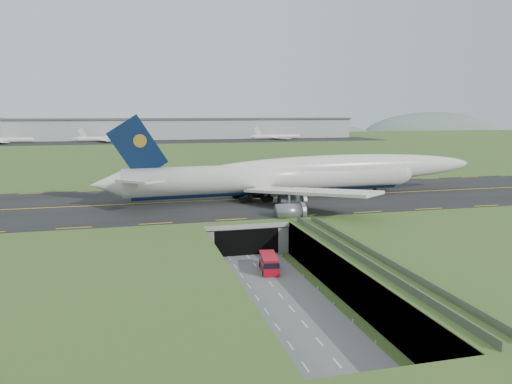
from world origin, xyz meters
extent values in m
plane|color=#3E6127|center=(0.00, 0.00, 0.00)|extent=(900.00, 900.00, 0.00)
cube|color=gray|center=(0.00, 0.00, 3.00)|extent=(800.00, 800.00, 6.00)
cube|color=slate|center=(0.00, -7.50, 0.10)|extent=(12.00, 75.00, 0.20)
cube|color=black|center=(0.00, 33.00, 6.09)|extent=(800.00, 44.00, 0.18)
cube|color=gray|center=(0.00, 19.00, 5.50)|extent=(16.00, 22.00, 1.00)
cube|color=gray|center=(-7.00, 19.00, 3.00)|extent=(2.00, 22.00, 6.00)
cube|color=gray|center=(7.00, 19.00, 3.00)|extent=(2.00, 22.00, 6.00)
cube|color=black|center=(0.00, 14.00, 2.50)|extent=(12.00, 12.00, 5.00)
cube|color=#A8A8A3|center=(0.00, 7.95, 5.60)|extent=(17.00, 0.50, 0.80)
cube|color=#A8A8A3|center=(11.00, -18.50, 5.80)|extent=(3.00, 53.00, 0.50)
cube|color=gray|center=(9.60, -18.50, 6.55)|extent=(0.06, 53.00, 1.00)
cube|color=gray|center=(12.40, -18.50, 6.55)|extent=(0.06, 53.00, 1.00)
cylinder|color=#A8A8A3|center=(11.00, -40.00, 2.80)|extent=(0.90, 0.90, 5.60)
cylinder|color=#A8A8A3|center=(11.00, -28.00, 2.80)|extent=(0.90, 0.90, 5.60)
cylinder|color=#A8A8A3|center=(11.00, -16.00, 2.80)|extent=(0.90, 0.90, 5.60)
cylinder|color=#A8A8A3|center=(11.00, -4.00, 2.80)|extent=(0.90, 0.90, 5.60)
cylinder|color=silver|center=(11.95, 31.96, 11.16)|extent=(68.07, 10.76, 6.38)
sphere|color=silver|center=(45.77, 34.16, 11.16)|extent=(6.65, 6.65, 6.25)
cone|color=silver|center=(-24.86, 29.57, 11.16)|extent=(7.36, 6.50, 6.06)
ellipsoid|color=silver|center=(30.21, 33.14, 12.60)|extent=(73.38, 10.60, 6.70)
ellipsoid|color=black|center=(44.78, 34.09, 11.96)|extent=(4.64, 3.08, 2.23)
cylinder|color=#081633|center=(11.95, 31.96, 8.68)|extent=(64.44, 6.85, 2.68)
cube|color=silver|center=(12.90, 48.01, 10.17)|extent=(19.49, 29.88, 2.68)
cube|color=silver|center=(-19.38, 37.42, 12.66)|extent=(8.60, 11.85, 1.02)
cube|color=silver|center=(14.97, 16.17, 10.17)|extent=(22.39, 28.73, 2.68)
cube|color=silver|center=(-18.41, 22.49, 12.66)|extent=(9.59, 11.69, 1.02)
cube|color=#081633|center=(-18.40, 29.99, 18.64)|extent=(12.69, 1.42, 14.11)
cylinder|color=gold|center=(-17.90, 30.02, 20.14)|extent=(2.83, 0.88, 2.79)
cylinder|color=slate|center=(12.05, 41.46, 7.08)|extent=(5.39, 3.62, 3.29)
cylinder|color=slate|center=(6.67, 51.60, 7.08)|extent=(5.39, 3.62, 3.29)
cylinder|color=slate|center=(13.28, 22.55, 7.08)|extent=(5.39, 3.62, 3.29)
cylinder|color=slate|center=(9.26, 11.80, 7.08)|extent=(5.39, 3.62, 3.29)
cylinder|color=black|center=(39.01, 33.72, 6.73)|extent=(1.13, 0.57, 1.10)
cube|color=black|center=(7.47, 31.67, 6.88)|extent=(6.42, 7.35, 1.40)
cube|color=#B40C1E|center=(1.40, -1.81, 1.55)|extent=(3.48, 7.03, 2.69)
cube|color=black|center=(1.40, -1.81, 2.09)|extent=(3.55, 7.13, 0.90)
cube|color=black|center=(1.40, -1.81, 0.42)|extent=(3.23, 6.56, 0.45)
cylinder|color=black|center=(-0.09, -3.86, 0.49)|extent=(0.43, 0.85, 0.81)
cylinder|color=black|center=(0.57, 0.58, 0.49)|extent=(0.43, 0.85, 0.81)
cylinder|color=black|center=(2.22, -4.20, 0.49)|extent=(0.43, 0.85, 0.81)
cylinder|color=black|center=(2.88, 0.24, 0.49)|extent=(0.43, 0.85, 0.81)
cube|color=#B2B2B2|center=(0.00, 300.00, 13.50)|extent=(300.00, 22.00, 15.00)
cube|color=#4C4C51|center=(0.00, 300.00, 21.00)|extent=(302.00, 24.00, 1.20)
cube|color=black|center=(0.00, 270.00, 6.14)|extent=(320.00, 50.00, 0.08)
cylinder|color=silver|center=(-98.32, 275.00, 8.18)|extent=(34.00, 3.20, 3.20)
cylinder|color=silver|center=(-35.91, 275.00, 8.18)|extent=(34.00, 3.20, 3.20)
cylinder|color=silver|center=(85.19, 275.00, 8.18)|extent=(34.00, 3.20, 3.20)
ellipsoid|color=slate|center=(120.00, 430.00, -4.00)|extent=(260.00, 91.00, 44.00)
ellipsoid|color=slate|center=(320.00, 430.00, -4.00)|extent=(180.00, 63.00, 60.00)
camera|label=1|loc=(-20.25, -77.96, 26.15)|focal=35.00mm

